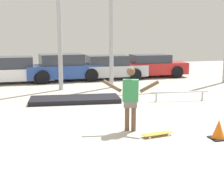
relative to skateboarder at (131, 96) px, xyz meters
The scene contains 11 objects.
ground_plane 1.23m from the skateboarder, 85.27° to the left, with size 36.00×36.00×0.00m, color #B2ADA3.
skateboarder is the anchor object (origin of this frame).
skateboard 1.19m from the skateboarder, 49.17° to the right, with size 0.83×0.33×0.08m.
manual_pad 4.21m from the skateboarder, 102.53° to the left, with size 3.39×1.26×0.17m, color black.
grind_rail 4.40m from the skateboarder, 45.83° to the left, with size 2.24×0.36×0.38m.
canopy_support_right 8.63m from the skateboarder, 57.01° to the left, with size 6.44×0.20×6.50m.
parked_car_white 10.17m from the skateboarder, 108.99° to the left, with size 3.92×1.95×1.38m.
parked_car_blue 9.67m from the skateboarder, 94.07° to the left, with size 4.31×2.16×1.47m.
parked_car_silver 9.85m from the skateboarder, 78.80° to the left, with size 4.12×1.87×1.35m.
parked_car_red 10.87m from the skateboarder, 64.94° to the left, with size 4.03×1.89×1.35m.
traffic_cone 2.34m from the skateboarder, 31.85° to the right, with size 0.39×0.39×0.49m.
Camera 1 is at (-2.60, -8.39, 2.55)m, focal length 50.00 mm.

